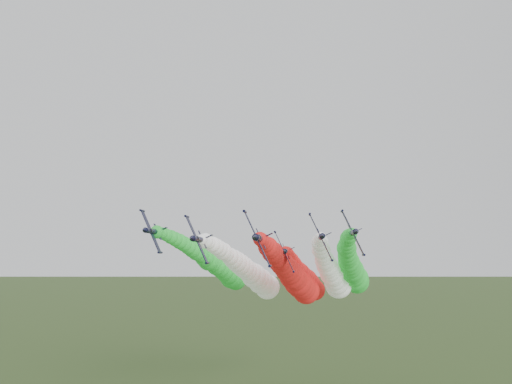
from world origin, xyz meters
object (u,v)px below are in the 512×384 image
Objects in this scene: jet_inner_right at (332,273)px; jet_outer_left at (218,267)px; jet_lead at (294,277)px; jet_trail at (306,279)px; jet_outer_right at (352,269)px; jet_inner_left at (252,274)px.

jet_inner_right is 32.69m from jet_outer_left.
jet_trail is at bearing 84.07° from jet_lead.
jet_outer_right is 16.42m from jet_trail.
jet_outer_left is at bearing 138.64° from jet_lead.
jet_outer_right is at bearing 15.34° from jet_inner_left.
jet_inner_right reaches higher than jet_trail.
jet_inner_left is 1.00× the size of jet_outer_left.
jet_outer_left is at bearing 144.58° from jet_inner_left.
jet_outer_left is 27.24m from jet_trail.
jet_outer_left reaches higher than jet_outer_right.
jet_outer_left reaches higher than jet_inner_left.
jet_outer_left is at bearing -159.67° from jet_trail.
jet_outer_right is (16.00, 19.48, 1.48)m from jet_lead.
jet_lead is at bearing -46.10° from jet_inner_left.
jet_outer_left is (-10.78, 7.67, 1.92)m from jet_inner_left.
jet_trail is (3.01, 28.98, -1.82)m from jet_lead.
jet_lead is 25.25m from jet_outer_right.
jet_trail is at bearing 143.83° from jet_outer_right.
jet_lead is at bearing -95.93° from jet_trail.
jet_inner_left reaches higher than jet_lead.
jet_inner_left is 1.00× the size of jet_trail.
jet_lead is 16.58m from jet_inner_left.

